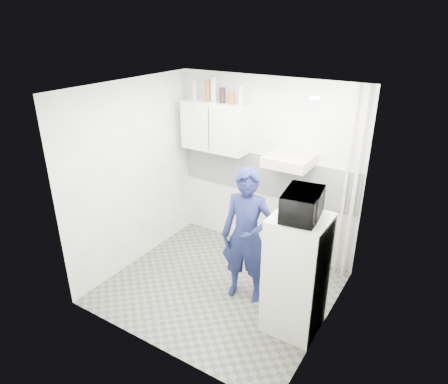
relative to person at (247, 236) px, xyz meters
The scene contains 23 objects.
floor 0.94m from the person, behind, with size 2.80×2.80×0.00m, color #64645A.
ceiling 1.77m from the person, behind, with size 2.80×2.80×0.00m, color white.
wall_back 1.33m from the person, 106.96° to the left, with size 2.80×2.80×0.00m, color white.
wall_left 1.82m from the person, behind, with size 2.60×2.60×0.00m, color white.
wall_right 1.12m from the person, ahead, with size 2.60×2.60×0.00m, color white.
person is the anchor object (origin of this frame).
stove 1.10m from the person, 71.86° to the left, with size 0.52×0.52×0.84m, color beige.
fridge 0.78m from the person, 14.83° to the right, with size 0.59×0.59×1.42m, color silver.
stove_top 1.00m from the person, 71.86° to the left, with size 0.50×0.50×0.03m, color black.
saucepan 0.96m from the person, 73.35° to the left, with size 0.16×0.16×0.09m, color silver.
microwave 1.03m from the person, 14.83° to the right, with size 0.36×0.53×0.29m, color black.
bottle_a 2.33m from the person, 145.28° to the left, with size 0.07×0.07×0.29m, color #B2B7BC.
bottle_c 2.19m from the person, 140.49° to the left, with size 0.07×0.07×0.30m, color brown.
bottle_d 2.15m from the person, 138.07° to the left, with size 0.08×0.08×0.35m, color #B2B7BC.
canister_a 2.03m from the person, 134.21° to the left, with size 0.08×0.08×0.21m, color black.
canister_b 1.94m from the person, 129.37° to the left, with size 0.08×0.08×0.16m, color brown.
bottle_e 1.92m from the person, 124.44° to the left, with size 0.07×0.07×0.28m, color #B2B7BC.
upper_cabinet 1.80m from the person, 137.45° to the left, with size 1.00×0.35×0.70m, color silver.
range_hood 1.18m from the person, 84.92° to the left, with size 0.60×0.50×0.14m, color beige.
backsplash 1.28m from the person, 107.16° to the left, with size 2.74×0.03×0.60m, color white.
pipe_a 1.52m from the person, 50.14° to the left, with size 0.05×0.05×2.60m, color beige.
pipe_b 1.45m from the person, 53.95° to the left, with size 0.04×0.04×2.60m, color beige.
ceiling_spot_fixture 1.82m from the person, 13.22° to the left, with size 0.10×0.10×0.02m, color white.
Camera 1 is at (2.37, -3.65, 3.31)m, focal length 32.00 mm.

